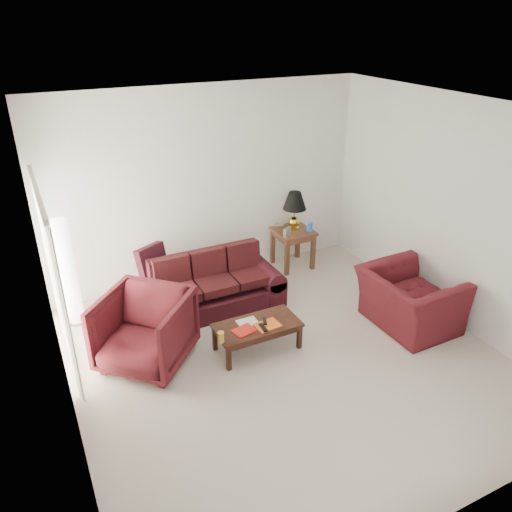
{
  "coord_description": "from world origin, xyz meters",
  "views": [
    {
      "loc": [
        -2.56,
        -4.32,
        3.91
      ],
      "look_at": [
        0.0,
        0.85,
        1.05
      ],
      "focal_mm": 35.0,
      "sensor_mm": 36.0,
      "label": 1
    }
  ],
  "objects_px": {
    "armchair_left": "(145,330)",
    "coffee_table": "(257,336)",
    "floor_lamp": "(68,273)",
    "armchair_right": "(409,300)",
    "end_table": "(293,248)",
    "sofa": "(214,285)"
  },
  "relations": [
    {
      "from": "armchair_right",
      "to": "armchair_left",
      "type": "bearing_deg",
      "value": 76.32
    },
    {
      "from": "sofa",
      "to": "armchair_right",
      "type": "relative_size",
      "value": 1.63
    },
    {
      "from": "sofa",
      "to": "coffee_table",
      "type": "xyz_separation_m",
      "value": [
        0.13,
        -1.13,
        -0.21
      ]
    },
    {
      "from": "end_table",
      "to": "armchair_right",
      "type": "distance_m",
      "value": 2.29
    },
    {
      "from": "sofa",
      "to": "coffee_table",
      "type": "height_order",
      "value": "sofa"
    },
    {
      "from": "floor_lamp",
      "to": "armchair_left",
      "type": "relative_size",
      "value": 1.53
    },
    {
      "from": "sofa",
      "to": "armchair_left",
      "type": "height_order",
      "value": "armchair_left"
    },
    {
      "from": "armchair_right",
      "to": "coffee_table",
      "type": "height_order",
      "value": "armchair_right"
    },
    {
      "from": "end_table",
      "to": "coffee_table",
      "type": "distance_m",
      "value": 2.39
    },
    {
      "from": "end_table",
      "to": "floor_lamp",
      "type": "xyz_separation_m",
      "value": [
        -3.54,
        -0.15,
        0.45
      ]
    },
    {
      "from": "armchair_right",
      "to": "end_table",
      "type": "bearing_deg",
      "value": 12.41
    },
    {
      "from": "armchair_right",
      "to": "coffee_table",
      "type": "relative_size",
      "value": 1.12
    },
    {
      "from": "floor_lamp",
      "to": "armchair_left",
      "type": "distance_m",
      "value": 1.49
    },
    {
      "from": "sofa",
      "to": "armchair_right",
      "type": "bearing_deg",
      "value": -35.54
    },
    {
      "from": "end_table",
      "to": "armchair_right",
      "type": "relative_size",
      "value": 0.55
    },
    {
      "from": "end_table",
      "to": "coffee_table",
      "type": "xyz_separation_m",
      "value": [
        -1.56,
        -1.81,
        -0.14
      ]
    },
    {
      "from": "armchair_left",
      "to": "coffee_table",
      "type": "height_order",
      "value": "armchair_left"
    },
    {
      "from": "end_table",
      "to": "armchair_right",
      "type": "height_order",
      "value": "armchair_right"
    },
    {
      "from": "armchair_left",
      "to": "armchair_right",
      "type": "relative_size",
      "value": 0.85
    },
    {
      "from": "armchair_right",
      "to": "coffee_table",
      "type": "distance_m",
      "value": 2.14
    },
    {
      "from": "floor_lamp",
      "to": "armchair_left",
      "type": "xyz_separation_m",
      "value": [
        0.65,
        -1.3,
        -0.32
      ]
    },
    {
      "from": "end_table",
      "to": "armchair_left",
      "type": "height_order",
      "value": "armchair_left"
    }
  ]
}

